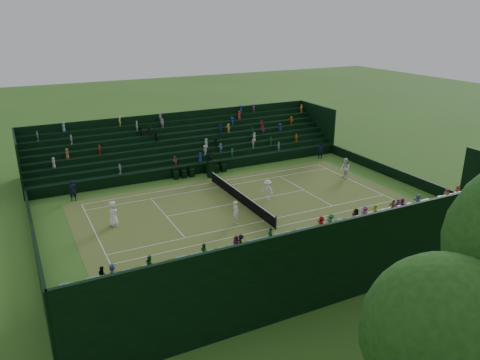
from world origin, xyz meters
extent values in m
plane|color=#396720|center=(0.00, 0.00, 0.00)|extent=(160.00, 160.00, 0.00)
cube|color=#407A28|center=(0.00, 0.00, 0.01)|extent=(12.97, 26.77, 0.01)
cube|color=black|center=(0.00, 15.88, 0.50)|extent=(17.17, 0.20, 1.00)
cube|color=black|center=(0.00, -15.88, 0.50)|extent=(17.17, 0.20, 1.00)
cube|color=black|center=(8.48, 0.00, 0.50)|extent=(0.20, 31.77, 1.00)
cube|color=black|center=(-8.48, 0.00, 0.50)|extent=(0.20, 31.77, 1.00)
cube|color=black|center=(8.98, 0.00, 0.50)|extent=(0.80, 32.00, 1.00)
cube|color=black|center=(9.79, 0.00, 0.72)|extent=(0.80, 32.00, 1.45)
cube|color=black|center=(10.58, 0.00, 0.95)|extent=(0.80, 32.00, 1.90)
cube|color=black|center=(11.38, 0.00, 1.18)|extent=(0.80, 32.00, 2.35)
cube|color=black|center=(12.18, 0.00, 1.40)|extent=(0.80, 32.00, 2.80)
cube|color=black|center=(12.98, 0.00, 1.62)|extent=(0.80, 32.00, 3.25)
cube|color=black|center=(13.79, 0.00, 1.85)|extent=(0.80, 32.00, 3.70)
cube|color=black|center=(14.59, 0.00, 2.08)|extent=(0.80, 32.00, 4.15)
cube|color=black|center=(15.08, 0.00, 2.45)|extent=(0.20, 32.00, 4.90)
cube|color=black|center=(-8.98, 0.00, 0.50)|extent=(0.80, 32.00, 1.00)
cube|color=black|center=(-9.79, 0.00, 0.72)|extent=(0.80, 32.00, 1.45)
cube|color=black|center=(-10.58, 0.00, 0.95)|extent=(0.80, 32.00, 1.90)
cube|color=black|center=(-11.38, 0.00, 1.18)|extent=(0.80, 32.00, 2.35)
cube|color=black|center=(-12.18, 0.00, 1.40)|extent=(0.80, 32.00, 2.80)
cube|color=black|center=(-12.98, 0.00, 1.62)|extent=(0.80, 32.00, 3.25)
cube|color=black|center=(-13.79, 0.00, 1.85)|extent=(0.80, 32.00, 3.70)
cube|color=black|center=(-14.59, 0.00, 2.08)|extent=(0.80, 32.00, 4.15)
cube|color=black|center=(-15.08, 0.00, 2.45)|extent=(0.20, 32.00, 4.90)
cylinder|color=black|center=(-5.79, 0.00, 0.53)|extent=(0.10, 0.10, 1.06)
cylinder|color=black|center=(5.79, 0.00, 0.53)|extent=(0.10, 0.10, 1.06)
cube|color=black|center=(0.00, 0.00, 0.46)|extent=(11.57, 0.02, 0.86)
cube|color=white|center=(0.00, 0.00, 0.93)|extent=(11.57, 0.04, 0.07)
sphere|color=#184413|center=(24.27, -5.07, 5.37)|extent=(5.29, 5.29, 5.29)
cube|color=black|center=(-7.02, 0.42, 0.79)|extent=(0.61, 0.61, 1.57)
cube|color=black|center=(-7.02, 0.42, 1.62)|extent=(0.79, 0.79, 0.09)
cube|color=black|center=(-7.33, 0.42, 1.92)|extent=(0.07, 0.79, 0.61)
imported|color=black|center=(-7.02, 0.42, 2.07)|extent=(0.40, 0.46, 0.81)
cube|color=black|center=(-8.00, -2.79, 0.37)|extent=(0.47, 0.47, 0.75)
cube|color=black|center=(-8.23, -2.79, 0.84)|extent=(0.06, 0.47, 0.47)
cube|color=black|center=(-8.00, -1.99, 0.37)|extent=(0.47, 0.47, 0.75)
cube|color=black|center=(-8.23, -1.99, 0.84)|extent=(0.06, 0.47, 0.47)
cube|color=black|center=(-8.00, -1.19, 0.37)|extent=(0.47, 0.47, 0.75)
cube|color=black|center=(-8.23, -1.19, 0.84)|extent=(0.06, 0.47, 0.47)
cube|color=black|center=(-8.00, 0.61, 0.37)|extent=(0.47, 0.47, 0.75)
cube|color=black|center=(-8.23, 0.61, 0.84)|extent=(0.06, 0.47, 0.47)
cube|color=black|center=(-8.00, 1.41, 0.37)|extent=(0.47, 0.47, 0.75)
cube|color=black|center=(-8.23, 1.41, 0.84)|extent=(0.06, 0.47, 0.47)
cube|color=black|center=(-8.00, 2.21, 0.37)|extent=(0.47, 0.47, 0.75)
cube|color=black|center=(-8.23, 2.21, 0.84)|extent=(0.06, 0.47, 0.47)
imported|color=white|center=(-0.19, -10.38, 0.98)|extent=(1.05, 0.78, 1.95)
imported|color=white|center=(3.54, -2.15, 0.92)|extent=(0.70, 0.49, 1.83)
imported|color=white|center=(-0.88, 11.64, 1.00)|extent=(1.07, 0.89, 2.00)
imported|color=white|center=(0.45, 2.37, 0.88)|extent=(1.30, 1.03, 1.76)
imported|color=black|center=(-7.30, 13.47, 0.83)|extent=(0.61, 0.72, 1.66)
imported|color=black|center=(-6.72, -12.31, 0.90)|extent=(0.60, 0.75, 1.80)
camera|label=1|loc=(32.20, -16.27, 14.90)|focal=35.00mm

